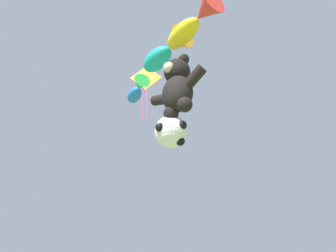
% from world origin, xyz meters
% --- Properties ---
extents(teddy_bear_kite, '(2.36, 1.04, 2.39)m').
position_xyz_m(teddy_bear_kite, '(0.05, 6.13, 9.81)').
color(teddy_bear_kite, black).
extents(soccer_ball_kite, '(1.17, 1.16, 1.07)m').
position_xyz_m(soccer_ball_kite, '(-0.53, 6.44, 8.45)').
color(soccer_ball_kite, white).
extents(fish_kite_goldfin, '(2.42, 1.12, 0.88)m').
position_xyz_m(fish_kite_goldfin, '(1.31, 5.67, 11.52)').
color(fish_kite_goldfin, yellow).
extents(fish_kite_teal, '(2.37, 1.15, 1.03)m').
position_xyz_m(fish_kite_teal, '(-0.80, 6.46, 12.44)').
color(fish_kite_teal, '#19ADB2').
extents(fish_kite_cobalt, '(1.55, 1.09, 0.67)m').
position_xyz_m(fish_kite_cobalt, '(-2.64, 6.61, 11.70)').
color(fish_kite_cobalt, blue).
extents(diamond_kite, '(1.13, 1.08, 3.39)m').
position_xyz_m(diamond_kite, '(-3.80, 8.00, 13.91)').
color(diamond_kite, orange).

